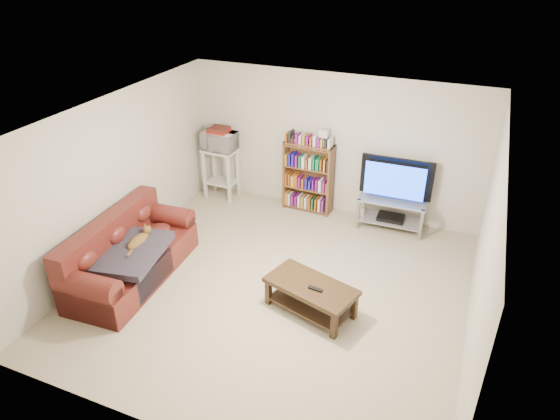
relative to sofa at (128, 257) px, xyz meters
The scene contains 19 objects.
floor 2.12m from the sofa, 14.99° to the left, with size 5.00×5.00×0.00m, color #C6B793.
ceiling 2.95m from the sofa, 14.99° to the left, with size 5.00×5.00×0.00m, color white.
wall_back 3.76m from the sofa, 56.40° to the left, with size 5.00×5.00×0.00m, color beige.
wall_front 2.95m from the sofa, 44.11° to the right, with size 5.00×5.00×0.00m, color beige.
wall_left 1.14m from the sofa, 131.52° to the left, with size 5.00×5.00×0.00m, color beige.
wall_right 4.64m from the sofa, ahead, with size 5.00×5.00×0.00m, color beige.
sofa is the anchor object (origin of this frame).
blanket 0.32m from the sofa, 34.94° to the right, with size 0.81×1.05×0.10m, color #302B37.
cat 0.33m from the sofa, 17.91° to the left, with size 0.23×0.57×0.17m, color brown, non-canonical shape.
coffee_table 2.63m from the sofa, ahead, with size 1.26×0.88×0.42m.
remote 2.71m from the sofa, ahead, with size 0.19×0.05×0.02m, color black.
tv_stand 4.18m from the sofa, 41.25° to the left, with size 1.08×0.50×0.54m.
television 4.22m from the sofa, 41.25° to the left, with size 1.16×0.15×0.67m, color black.
dvd_player 4.19m from the sofa, 41.25° to the left, with size 0.43×0.30×0.06m, color black.
bookshelf 3.31m from the sofa, 59.73° to the left, with size 0.87×0.30×1.24m.
shelf_clutter 3.50m from the sofa, 58.35° to the left, with size 0.63×0.20×0.28m.
microwave_stand 2.72m from the sofa, 89.31° to the left, with size 0.60×0.44×0.94m.
microwave 2.82m from the sofa, 89.31° to the left, with size 0.58×0.39×0.32m, color silver.
game_boxes 2.87m from the sofa, 89.31° to the left, with size 0.34×0.30×0.05m, color maroon.
Camera 1 is at (2.17, -5.07, 4.27)m, focal length 32.00 mm.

